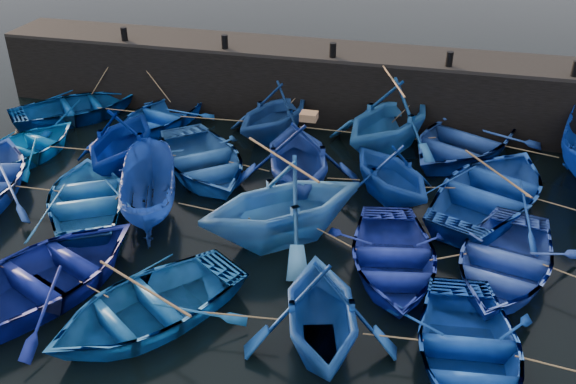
# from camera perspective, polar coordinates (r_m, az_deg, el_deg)

# --- Properties ---
(ground) EXTENTS (120.00, 120.00, 0.00)m
(ground) POSITION_cam_1_polar(r_m,az_deg,el_deg) (15.99, -2.84, -7.75)
(ground) COLOR black
(ground) RESTS_ON ground
(quay_wall) EXTENTS (26.00, 2.50, 2.50)m
(quay_wall) POSITION_cam_1_polar(r_m,az_deg,el_deg) (24.42, 4.27, 9.46)
(quay_wall) COLOR black
(quay_wall) RESTS_ON ground
(quay_top) EXTENTS (26.00, 2.50, 0.12)m
(quay_top) POSITION_cam_1_polar(r_m,az_deg,el_deg) (23.99, 4.39, 12.39)
(quay_top) COLOR black
(quay_top) RESTS_ON quay_wall
(bollard_0) EXTENTS (0.24, 0.24, 0.50)m
(bollard_0) POSITION_cam_1_polar(r_m,az_deg,el_deg) (25.63, -14.36, 13.45)
(bollard_0) COLOR black
(bollard_0) RESTS_ON quay_top
(bollard_1) EXTENTS (0.24, 0.24, 0.50)m
(bollard_1) POSITION_cam_1_polar(r_m,az_deg,el_deg) (24.05, -5.65, 13.15)
(bollard_1) COLOR black
(bollard_1) RESTS_ON quay_top
(bollard_2) EXTENTS (0.24, 0.24, 0.50)m
(bollard_2) POSITION_cam_1_polar(r_m,az_deg,el_deg) (23.05, 4.00, 12.48)
(bollard_2) COLOR black
(bollard_2) RESTS_ON quay_top
(bollard_3) EXTENTS (0.24, 0.24, 0.50)m
(bollard_3) POSITION_cam_1_polar(r_m,az_deg,el_deg) (22.73, 14.16, 11.39)
(bollard_3) COLOR black
(bollard_3) RESTS_ON quay_top
(bollard_4) EXTENTS (0.24, 0.24, 0.50)m
(bollard_4) POSITION_cam_1_polar(r_m,az_deg,el_deg) (23.10, 24.20, 9.97)
(bollard_4) COLOR black
(bollard_4) RESTS_ON quay_top
(boat_0) EXTENTS (5.73, 5.66, 0.98)m
(boat_0) POSITION_cam_1_polar(r_m,az_deg,el_deg) (25.63, -18.32, 7.18)
(boat_0) COLOR navy
(boat_0) RESTS_ON ground
(boat_1) EXTENTS (4.16, 5.00, 0.90)m
(boat_1) POSITION_cam_1_polar(r_m,az_deg,el_deg) (24.10, -11.51, 6.59)
(boat_1) COLOR blue
(boat_1) RESTS_ON ground
(boat_2) EXTENTS (4.54, 4.85, 2.06)m
(boat_2) POSITION_cam_1_polar(r_m,az_deg,el_deg) (22.56, -1.20, 7.16)
(boat_2) COLOR navy
(boat_2) RESTS_ON ground
(boat_3) EXTENTS (5.76, 6.08, 2.52)m
(boat_3) POSITION_cam_1_polar(r_m,az_deg,el_deg) (21.79, 9.04, 6.60)
(boat_3) COLOR #1D5BA1
(boat_3) RESTS_ON ground
(boat_4) EXTENTS (6.17, 6.87, 1.17)m
(boat_4) POSITION_cam_1_polar(r_m,az_deg,el_deg) (22.31, 15.32, 4.54)
(boat_4) COLOR navy
(boat_4) RESTS_ON ground
(boat_6) EXTENTS (3.95, 4.78, 0.86)m
(boat_6) POSITION_cam_1_polar(r_m,az_deg,el_deg) (23.07, -22.24, 3.74)
(boat_6) COLOR #045FB0
(boat_6) RESTS_ON ground
(boat_7) EXTENTS (3.79, 4.31, 2.14)m
(boat_7) POSITION_cam_1_polar(r_m,az_deg,el_deg) (21.10, -14.63, 4.59)
(boat_7) COLOR navy
(boat_7) RESTS_ON ground
(boat_8) EXTENTS (5.88, 6.10, 1.03)m
(boat_8) POSITION_cam_1_polar(r_m,az_deg,el_deg) (20.52, -7.63, 2.87)
(boat_8) COLOR #245BAF
(boat_8) RESTS_ON ground
(boat_9) EXTENTS (5.10, 5.50, 2.38)m
(boat_9) POSITION_cam_1_polar(r_m,az_deg,el_deg) (19.09, 0.92, 3.24)
(boat_9) COLOR navy
(boat_9) RESTS_ON ground
(boat_10) EXTENTS (4.74, 4.81, 1.92)m
(boat_10) POSITION_cam_1_polar(r_m,az_deg,el_deg) (18.94, 9.16, 1.83)
(boat_10) COLOR #103F9B
(boat_10) RESTS_ON ground
(boat_11) EXTENTS (5.87, 6.70, 1.16)m
(boat_11) POSITION_cam_1_polar(r_m,az_deg,el_deg) (19.38, 17.76, 0.09)
(boat_11) COLOR #1542A4
(boat_11) RESTS_ON ground
(boat_14) EXTENTS (5.13, 5.66, 0.96)m
(boat_14) POSITION_cam_1_polar(r_m,az_deg,el_deg) (19.22, -17.38, -0.45)
(boat_14) COLOR blue
(boat_14) RESTS_ON ground
(boat_15) EXTENTS (2.97, 4.38, 1.59)m
(boat_15) POSITION_cam_1_polar(r_m,az_deg,el_deg) (18.42, -12.35, 0.02)
(boat_15) COLOR navy
(boat_15) RESTS_ON ground
(boat_16) EXTENTS (6.11, 6.02, 2.44)m
(boat_16) POSITION_cam_1_polar(r_m,az_deg,el_deg) (16.70, -0.50, -0.84)
(boat_16) COLOR #3676D6
(boat_16) RESTS_ON ground
(boat_17) EXTENTS (4.02, 5.03, 0.93)m
(boat_17) POSITION_cam_1_polar(r_m,az_deg,el_deg) (16.11, 9.27, -5.77)
(boat_17) COLOR navy
(boat_17) RESTS_ON ground
(boat_18) EXTENTS (4.33, 5.33, 0.98)m
(boat_18) POSITION_cam_1_polar(r_m,az_deg,el_deg) (16.61, 18.62, -5.84)
(boat_18) COLOR blue
(boat_18) RESTS_ON ground
(boat_21) EXTENTS (5.53, 6.29, 1.08)m
(boat_21) POSITION_cam_1_polar(r_m,az_deg,el_deg) (16.22, -20.79, -6.99)
(boat_21) COLOR navy
(boat_21) RESTS_ON ground
(boat_22) EXTENTS (5.46, 5.79, 0.98)m
(boat_22) POSITION_cam_1_polar(r_m,az_deg,el_deg) (14.77, -12.54, -9.85)
(boat_22) COLOR #135799
(boat_22) RESTS_ON ground
(boat_23) EXTENTS (4.21, 4.57, 2.00)m
(boat_23) POSITION_cam_1_polar(r_m,az_deg,el_deg) (13.55, 2.96, -10.43)
(boat_23) COLOR navy
(boat_23) RESTS_ON ground
(boat_24) EXTENTS (3.74, 4.87, 0.94)m
(boat_24) POSITION_cam_1_polar(r_m,az_deg,el_deg) (13.90, 15.70, -13.45)
(boat_24) COLOR #0E3EA6
(boat_24) RESTS_ON ground
(wooden_crate) EXTENTS (0.48, 0.41, 0.23)m
(wooden_crate) POSITION_cam_1_polar(r_m,az_deg,el_deg) (18.48, 1.86, 6.75)
(wooden_crate) COLOR #92653F
(wooden_crate) RESTS_ON boat_9
(mooring_ropes) EXTENTS (18.12, 11.66, 2.10)m
(mooring_ropes) POSITION_cam_1_polar(r_m,az_deg,el_deg) (19.66, 0.54, 3.04)
(mooring_ropes) COLOR tan
(mooring_ropes) RESTS_ON ground
(loose_oars) EXTENTS (9.83, 12.15, 1.61)m
(loose_oars) POSITION_cam_1_polar(r_m,az_deg,el_deg) (17.31, 4.98, 2.43)
(loose_oars) COLOR #99724C
(loose_oars) RESTS_ON ground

